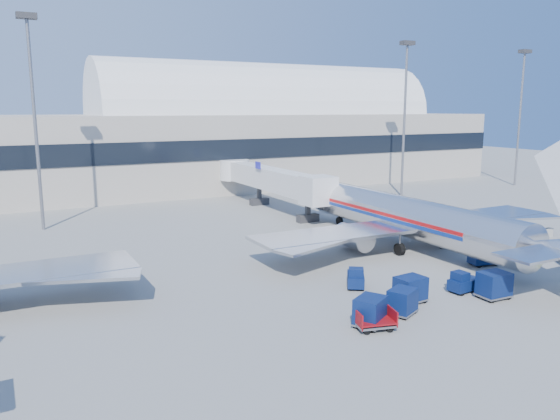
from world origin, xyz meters
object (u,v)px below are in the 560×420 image
mast_far_east (521,98)px  tug_left (356,278)px  airliner_main (415,219)px  tug_right (483,257)px  cart_train_a (410,289)px  tug_lead (463,282)px  cart_train_c (370,311)px  barrier_far (541,234)px  cart_open_red (375,322)px  barrier_mid (519,237)px  jetbridge_near (266,178)px  cart_train_b (402,301)px  mast_east (405,96)px  mast_west (32,91)px  barrier_near (496,241)px  cart_solo_near (494,285)px

mast_far_east → tug_left: mast_far_east is taller
airliner_main → tug_left: airliner_main is taller
tug_right → cart_train_a: 12.24m
tug_lead → cart_train_a: 4.89m
airliner_main → tug_lead: (-5.12, -10.97, -2.22)m
cart_train_c → barrier_far: bearing=-10.5°
cart_open_red → tug_right: bearing=36.4°
tug_lead → cart_open_red: (-9.84, -2.51, -0.27)m
barrier_mid → tug_right: bearing=-156.5°
tug_lead → jetbridge_near: bearing=81.5°
barrier_mid → cart_train_b: size_ratio=1.27×
mast_east → cart_open_red: (-34.96, -38.97, -14.35)m
mast_far_east → tug_lead: size_ratio=9.16×
mast_west → barrier_mid: (41.30, -28.00, -14.34)m
tug_lead → tug_right: 7.87m
airliner_main → tug_lead: size_ratio=15.10×
cart_open_red → tug_left: bearing=77.1°
jetbridge_near → tug_left: size_ratio=10.28×
barrier_far → cart_open_red: (-29.56, -10.97, -0.01)m
mast_east → mast_far_east: size_ratio=1.00×
tug_right → cart_train_a: size_ratio=1.24×
mast_west → barrier_near: mast_west is taller
airliner_main → mast_west: size_ratio=1.65×
jetbridge_near → mast_far_east: (47.40, -0.81, 10.86)m
tug_right → cart_train_c: (-16.44, -6.17, 0.22)m
barrier_mid → barrier_far: bearing=0.0°
airliner_main → cart_open_red: airliner_main is taller
mast_west → tug_right: size_ratio=8.38×
barrier_near → tug_left: (-19.36, -3.98, 0.27)m
cart_open_red → mast_far_east: bearing=47.3°
barrier_near → tug_lead: 15.62m
tug_right → tug_left: 12.89m
cart_train_a → tug_lead: bearing=-5.6°
jetbridge_near → mast_west: bearing=-178.3°
mast_west → tug_left: (18.64, -31.98, -14.07)m
mast_west → cart_open_red: (15.04, -38.97, -14.35)m
cart_train_a → mast_far_east: bearing=28.9°
airliner_main → cart_train_b: size_ratio=15.76×
mast_east → barrier_mid: size_ratio=7.53×
tug_lead → cart_solo_near: size_ratio=1.13×
mast_far_east → cart_train_a: bearing=-146.5°
tug_right → barrier_near: bearing=43.7°
mast_east → tug_left: size_ratio=8.45×
barrier_far → cart_train_b: bearing=-159.6°
barrier_near → tug_left: bearing=-168.4°
jetbridge_near → barrier_mid: 32.09m
jetbridge_near → cart_train_b: size_ratio=11.63×
mast_east → barrier_far: size_ratio=7.53×
mast_west → barrier_near: 49.33m
mast_east → tug_right: (-18.47, -32.25, -14.05)m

